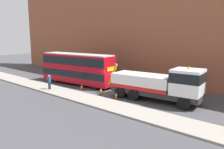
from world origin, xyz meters
name	(u,v)px	position (x,y,z in m)	size (l,w,h in m)	color
ground_plane	(114,92)	(0.00, 0.00, 0.00)	(120.00, 120.00, 0.00)	#424247
near_kerb	(87,99)	(0.00, -4.20, 0.07)	(60.00, 2.80, 0.15)	gray
building_facade	(149,23)	(0.00, 7.20, 8.07)	(60.00, 1.50, 16.00)	#935138
recovery_tow_truck	(159,84)	(5.81, 0.02, 1.76)	(10.23, 3.52, 3.67)	#2D2D2D
double_decker_bus	(77,68)	(-6.33, -0.03, 2.23)	(11.20, 3.63, 4.06)	#B70C19
pedestrian_onlooker	(49,82)	(-6.11, -4.49, 0.99)	(0.45, 0.48, 1.71)	#232333
traffic_cone_near_bus	(82,87)	(-3.56, -1.72, 0.34)	(0.36, 0.36, 0.72)	orange
traffic_cone_midway	(101,91)	(-0.42, -1.67, 0.34)	(0.36, 0.36, 0.72)	orange
traffic_cone_near_truck	(116,95)	(2.08, -2.01, 0.34)	(0.36, 0.36, 0.72)	orange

